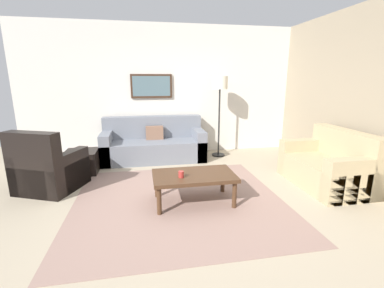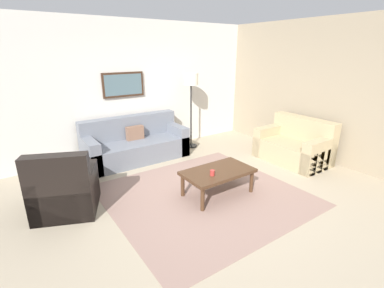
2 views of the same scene
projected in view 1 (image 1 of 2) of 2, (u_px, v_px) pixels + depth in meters
name	position (u px, v px, depth m)	size (l,w,h in m)	color
ground_plane	(179.00, 201.00, 3.71)	(8.00, 8.00, 0.00)	tan
rear_partition	(162.00, 91.00, 5.86)	(6.00, 0.12, 2.80)	silver
stone_feature_panel	(379.00, 97.00, 3.91)	(0.12, 5.20, 2.80)	gray
area_rug	(179.00, 200.00, 3.71)	(2.86, 2.74, 0.01)	gray
couch_main	(154.00, 145.00, 5.61)	(2.08, 0.87, 0.88)	slate
couch_loveseat	(331.00, 167.00, 4.20)	(0.88, 1.38, 0.88)	tan
armchair_leather	(47.00, 171.00, 3.98)	(1.05, 1.05, 0.95)	black
ottoman	(82.00, 162.00, 4.79)	(0.56, 0.56, 0.40)	black
coffee_table	(194.00, 178.00, 3.58)	(1.10, 0.64, 0.41)	#472D1C
cup	(181.00, 174.00, 3.44)	(0.07, 0.07, 0.08)	#B2332D
lamp_standing	(220.00, 91.00, 5.56)	(0.32, 0.32, 1.71)	black
framed_artwork	(151.00, 86.00, 5.71)	(0.88, 0.04, 0.50)	#382316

